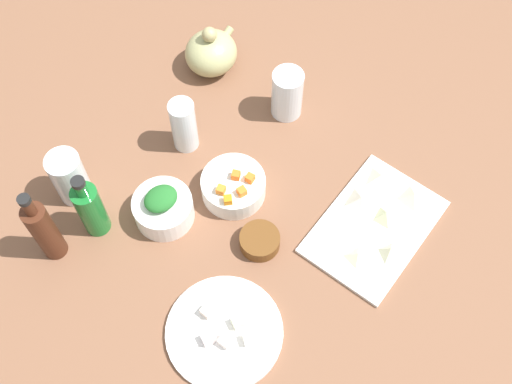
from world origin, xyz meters
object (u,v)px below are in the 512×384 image
Objects in this scene: cutting_board at (374,227)px; bowl_greens at (164,209)px; bowl_carrots at (233,186)px; drinking_glass_2 at (287,94)px; teapot at (211,52)px; bottle_1 at (90,208)px; plate_tofu at (224,332)px; bottle_0 at (44,230)px; bowl_small_side at (260,241)px; drinking_glass_0 at (69,177)px; drinking_glass_1 at (184,125)px.

cutting_board is 46.91cm from bowl_greens.
drinking_glass_2 reaches higher than bowl_carrots.
drinking_glass_2 is at bearing -88.21° from teapot.
bottle_1 reaches higher than bowl_greens.
plate_tofu is 58.13cm from drinking_glass_2.
bottle_0 reaches higher than cutting_board.
bowl_small_side is 0.64× the size of drinking_glass_0.
plate_tofu is 70.36cm from teapot.
teapot is (51.82, 47.36, 4.75)cm from plate_tofu.
bottle_1 is at bearing 88.02° from plate_tofu.
drinking_glass_2 is at bearing -25.97° from drinking_glass_0.
teapot is at bearing 52.05° from bowl_small_side.
drinking_glass_0 is at bearing 73.86° from bottle_1.
bowl_greens is at bearing -31.82° from bottle_0.
drinking_glass_0 is at bearing 157.51° from drinking_glass_1.
drinking_glass_1 is (3.40, 17.43, 4.67)cm from bowl_carrots.
bottle_0 is at bearing 101.87° from plate_tofu.
bowl_carrots is 18.36cm from drinking_glass_1.
drinking_glass_1 is at bearing 71.77° from bowl_small_side.
bottle_1 reaches higher than cutting_board.
bottle_0 is 14.74cm from drinking_glass_0.
drinking_glass_0 reaches higher than bowl_small_side.
bowl_carrots is 41.78cm from bottle_0.
bowl_greens is 0.57× the size of bottle_0.
bowl_carrots is 37.61cm from teapot.
bowl_greens is 0.91× the size of bowl_carrots.
drinking_glass_2 is (48.37, -23.56, -0.28)cm from drinking_glass_0.
bottle_1 is at bearing -106.14° from drinking_glass_0.
bottle_1 reaches higher than drinking_glass_0.
drinking_glass_1 is (28.78, -0.82, -0.84)cm from bottle_1.
teapot reaches higher than bowl_carrots.
drinking_glass_1 reaches higher than bowl_carrots.
drinking_glass_0 reaches higher than teapot.
bowl_carrots is 36.30cm from drinking_glass_0.
drinking_glass_0 is 1.04× the size of drinking_glass_2.
plate_tofu is at bearing -95.00° from drinking_glass_0.
bowl_greens is 0.90× the size of drinking_glass_1.
plate_tofu is 42.68cm from bottle_0.
bottle_0 is at bearing 130.12° from bowl_small_side.
bowl_greens is at bearing -41.95° from bottle_1.
bowl_carrots is 1.05× the size of drinking_glass_0.
cutting_board is at bearing -67.55° from bowl_carrots.
teapot is at bearing 77.69° from cutting_board.
bowl_small_side is (-6.55, -12.78, -0.92)cm from bowl_carrots.
drinking_glass_2 is at bearing -15.28° from bottle_0.
drinking_glass_2 is (13.39, 34.78, 6.17)cm from cutting_board.
teapot is 1.08× the size of drinking_glass_0.
bottle_0 reaches higher than bottle_1.
drinking_glass_2 is at bearing 10.06° from bowl_carrots.
drinking_glass_1 is (-9.07, 47.62, 6.87)cm from cutting_board.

